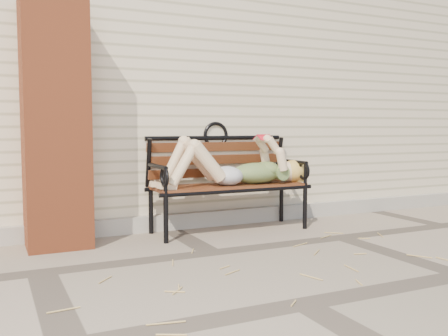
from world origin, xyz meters
TOP-DOWN VIEW (x-y plane):
  - ground at (0.00, 0.00)m, footprint 80.00×80.00m
  - house_wall at (0.00, 3.00)m, footprint 8.00×4.00m
  - foundation_strip at (0.00, 0.97)m, footprint 8.00×0.10m
  - brick_pillar at (-2.30, 0.75)m, footprint 0.50×0.50m
  - garden_bench at (-0.77, 0.77)m, footprint 1.59×0.63m
  - reading_woman at (-0.76, 0.65)m, footprint 1.50×0.34m
  - straw_scatter at (-1.03, -0.77)m, footprint 2.77×1.59m

SIDE VIEW (x-z plane):
  - ground at x=0.00m, z-range 0.00..0.00m
  - straw_scatter at x=-1.03m, z-range 0.00..0.01m
  - foundation_strip at x=0.00m, z-range 0.00..0.15m
  - garden_bench at x=-0.77m, z-range 0.06..1.09m
  - reading_woman at x=-0.76m, z-range 0.38..0.85m
  - brick_pillar at x=-2.30m, z-range 0.00..2.00m
  - house_wall at x=0.00m, z-range 0.00..3.00m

